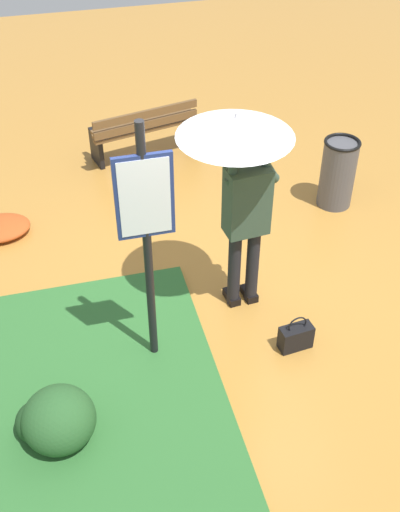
% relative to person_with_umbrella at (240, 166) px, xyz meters
% --- Properties ---
extents(ground_plane, '(18.00, 18.00, 0.00)m').
position_rel_person_with_umbrella_xyz_m(ground_plane, '(0.07, -0.20, -1.55)').
color(ground_plane, '#B27A33').
extents(person_with_umbrella, '(0.96, 0.96, 2.04)m').
position_rel_person_with_umbrella_xyz_m(person_with_umbrella, '(0.00, 0.00, 0.00)').
color(person_with_umbrella, black).
rests_on(person_with_umbrella, ground_plane).
extents(info_sign_post, '(0.44, 0.07, 2.30)m').
position_rel_person_with_umbrella_xyz_m(info_sign_post, '(0.89, 0.47, -0.11)').
color(info_sign_post, black).
rests_on(info_sign_post, ground_plane).
extents(handbag, '(0.31, 0.17, 0.37)m').
position_rel_person_with_umbrella_xyz_m(handbag, '(-0.36, 0.69, -1.42)').
color(handbag, black).
rests_on(handbag, ground_plane).
extents(park_bench, '(1.42, 0.67, 0.75)m').
position_rel_person_with_umbrella_xyz_m(park_bench, '(0.30, -2.95, -1.15)').
color(park_bench, black).
rests_on(park_bench, ground_plane).
extents(trash_bin, '(0.42, 0.42, 0.83)m').
position_rel_person_with_umbrella_xyz_m(trash_bin, '(-1.65, -1.36, -1.13)').
color(trash_bin, '#4C4C51').
rests_on(trash_bin, ground_plane).
extents(shrub_cluster, '(0.62, 0.57, 0.51)m').
position_rel_person_with_umbrella_xyz_m(shrub_cluster, '(1.79, 1.14, -1.31)').
color(shrub_cluster, '#285628').
rests_on(shrub_cluster, ground_plane).
extents(leaf_pile_near_person, '(0.67, 0.54, 0.15)m').
position_rel_person_with_umbrella_xyz_m(leaf_pile_near_person, '(2.20, -1.74, -1.48)').
color(leaf_pile_near_person, '#B74C1E').
rests_on(leaf_pile_near_person, ground_plane).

